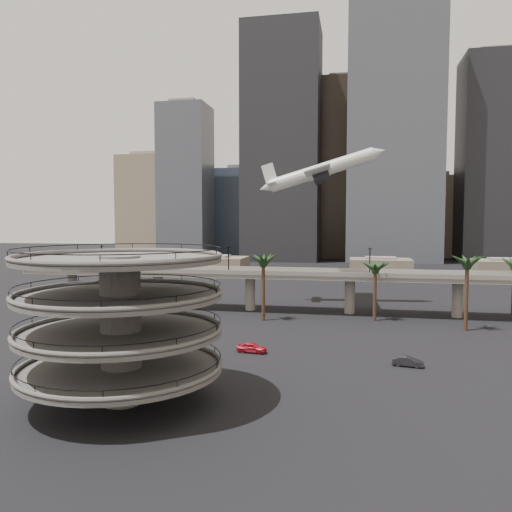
% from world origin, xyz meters
% --- Properties ---
extents(ground, '(700.00, 700.00, 0.00)m').
position_xyz_m(ground, '(0.00, 0.00, 0.00)').
color(ground, black).
rests_on(ground, ground).
extents(parking_ramp, '(22.20, 22.20, 17.35)m').
position_xyz_m(parking_ramp, '(-13.00, -4.00, 9.84)').
color(parking_ramp, '#53504D').
rests_on(parking_ramp, ground).
extents(overpass, '(130.00, 9.30, 14.70)m').
position_xyz_m(overpass, '(0.00, 55.00, 7.34)').
color(overpass, slate).
rests_on(overpass, ground).
extents(palm_trees, '(54.40, 18.40, 14.00)m').
position_xyz_m(palm_trees, '(21.48, 47.47, 11.30)').
color(palm_trees, '#472F1E').
rests_on(palm_trees, ground).
extents(low_buildings, '(135.00, 27.50, 6.80)m').
position_xyz_m(low_buildings, '(6.89, 142.30, 2.86)').
color(low_buildings, '#69604D').
rests_on(low_buildings, ground).
extents(skyline, '(269.00, 86.00, 130.06)m').
position_xyz_m(skyline, '(15.11, 217.08, 47.60)').
color(skyline, '#7F6D58').
rests_on(skyline, ground).
extents(airborne_jet, '(30.69, 27.21, 11.86)m').
position_xyz_m(airborne_jet, '(3.70, 67.08, 31.92)').
color(airborne_jet, silver).
rests_on(airborne_jet, ground).
extents(car_a, '(4.79, 2.40, 1.57)m').
position_xyz_m(car_a, '(-3.23, 19.28, 0.78)').
color(car_a, red).
rests_on(car_a, ground).
extents(car_b, '(4.37, 2.17, 1.38)m').
position_xyz_m(car_b, '(19.33, 16.38, 0.69)').
color(car_b, black).
rests_on(car_b, ground).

